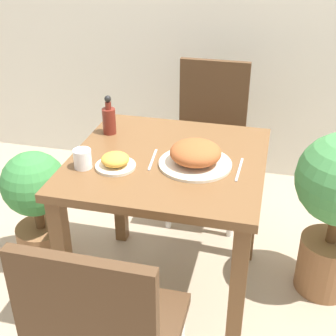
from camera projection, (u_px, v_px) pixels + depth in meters
The scene contains 11 objects.
ground_plane at pixel (168, 290), 2.31m from camera, with size 16.00×16.00×0.00m, color tan.
dining_table at pixel (168, 184), 2.01m from camera, with size 0.80×0.79×0.74m.
chair_near at pixel (104, 336), 1.41m from camera, with size 0.42×0.42×0.91m.
chair_far at pixel (209, 132), 2.70m from camera, with size 0.42×0.42×0.91m.
food_plate at pixel (195, 155), 1.87m from camera, with size 0.30×0.30×0.10m.
side_plate at pixel (115, 162), 1.86m from camera, with size 0.16×0.16×0.06m.
drink_cup at pixel (83, 159), 1.86m from camera, with size 0.07×0.07×0.08m.
sauce_bottle at pixel (109, 119), 2.13m from camera, with size 0.06×0.06×0.18m.
fork_utensil at pixel (153, 160), 1.93m from camera, with size 0.03×0.18×0.00m.
spoon_utensil at pixel (239, 170), 1.85m from camera, with size 0.01×0.19×0.00m.
potted_plant_left at pixel (37, 203), 2.32m from camera, with size 0.32×0.32×0.64m.
Camera 1 is at (0.41, -1.68, 1.64)m, focal length 50.00 mm.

